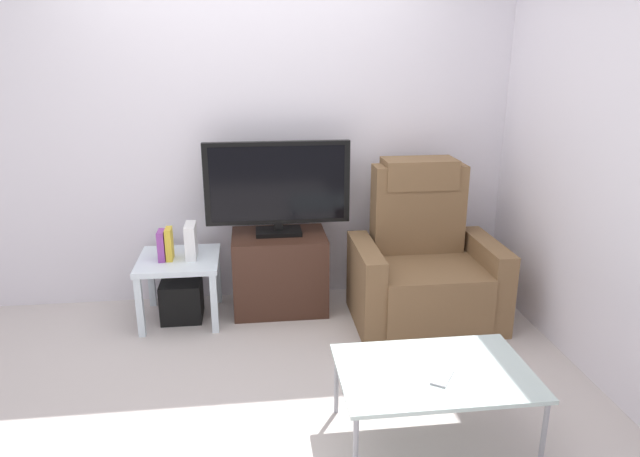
{
  "coord_description": "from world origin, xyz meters",
  "views": [
    {
      "loc": [
        -0.03,
        -2.98,
        1.82
      ],
      "look_at": [
        0.39,
        0.5,
        0.7
      ],
      "focal_mm": 32.15,
      "sensor_mm": 36.0,
      "label": 1
    }
  ],
  "objects_px": {
    "subwoofer_box": "(182,300)",
    "cell_phone": "(442,377)",
    "tv_stand": "(280,271)",
    "side_table": "(179,267)",
    "book_leftmost": "(162,245)",
    "recliner_armchair": "(424,266)",
    "game_console": "(191,241)",
    "book_middle": "(169,244)",
    "television": "(278,186)",
    "coffee_table": "(434,375)"
  },
  "relations": [
    {
      "from": "subwoofer_box",
      "to": "cell_phone",
      "type": "distance_m",
      "value": 2.06
    },
    {
      "from": "tv_stand",
      "to": "side_table",
      "type": "distance_m",
      "value": 0.7
    },
    {
      "from": "cell_phone",
      "to": "side_table",
      "type": "bearing_deg",
      "value": 164.86
    },
    {
      "from": "book_leftmost",
      "to": "cell_phone",
      "type": "bearing_deg",
      "value": -46.8
    },
    {
      "from": "recliner_armchair",
      "to": "game_console",
      "type": "bearing_deg",
      "value": 170.52
    },
    {
      "from": "tv_stand",
      "to": "book_middle",
      "type": "distance_m",
      "value": 0.8
    },
    {
      "from": "television",
      "to": "recliner_armchair",
      "type": "relative_size",
      "value": 0.92
    },
    {
      "from": "coffee_table",
      "to": "cell_phone",
      "type": "height_order",
      "value": "cell_phone"
    },
    {
      "from": "recliner_armchair",
      "to": "book_leftmost",
      "type": "distance_m",
      "value": 1.78
    },
    {
      "from": "recliner_armchair",
      "to": "cell_phone",
      "type": "xyz_separation_m",
      "value": [
        -0.33,
        -1.38,
        0.01
      ]
    },
    {
      "from": "side_table",
      "to": "game_console",
      "type": "xyz_separation_m",
      "value": [
        0.09,
        0.01,
        0.19
      ]
    },
    {
      "from": "recliner_armchair",
      "to": "coffee_table",
      "type": "relative_size",
      "value": 1.2
    },
    {
      "from": "book_middle",
      "to": "game_console",
      "type": "relative_size",
      "value": 0.94
    },
    {
      "from": "coffee_table",
      "to": "television",
      "type": "bearing_deg",
      "value": 111.91
    },
    {
      "from": "coffee_table",
      "to": "subwoofer_box",
      "type": "bearing_deg",
      "value": 131.85
    },
    {
      "from": "recliner_armchair",
      "to": "subwoofer_box",
      "type": "bearing_deg",
      "value": 171.2
    },
    {
      "from": "side_table",
      "to": "cell_phone",
      "type": "xyz_separation_m",
      "value": [
        1.34,
        -1.55,
        0.01
      ]
    },
    {
      "from": "book_leftmost",
      "to": "book_middle",
      "type": "xyz_separation_m",
      "value": [
        0.05,
        0.0,
        0.01
      ]
    },
    {
      "from": "subwoofer_box",
      "to": "game_console",
      "type": "bearing_deg",
      "value": 6.34
    },
    {
      "from": "book_middle",
      "to": "coffee_table",
      "type": "height_order",
      "value": "book_middle"
    },
    {
      "from": "subwoofer_box",
      "to": "television",
      "type": "bearing_deg",
      "value": 8.63
    },
    {
      "from": "recliner_armchair",
      "to": "book_leftmost",
      "type": "relative_size",
      "value": 5.35
    },
    {
      "from": "tv_stand",
      "to": "cell_phone",
      "type": "distance_m",
      "value": 1.76
    },
    {
      "from": "cell_phone",
      "to": "television",
      "type": "bearing_deg",
      "value": 145.49
    },
    {
      "from": "tv_stand",
      "to": "television",
      "type": "bearing_deg",
      "value": 90.0
    },
    {
      "from": "side_table",
      "to": "game_console",
      "type": "distance_m",
      "value": 0.21
    },
    {
      "from": "tv_stand",
      "to": "cell_phone",
      "type": "xyz_separation_m",
      "value": [
        0.65,
        -1.63,
        0.1
      ]
    },
    {
      "from": "coffee_table",
      "to": "book_middle",
      "type": "bearing_deg",
      "value": 133.31
    },
    {
      "from": "subwoofer_box",
      "to": "game_console",
      "type": "distance_m",
      "value": 0.44
    },
    {
      "from": "tv_stand",
      "to": "cell_phone",
      "type": "bearing_deg",
      "value": -68.37
    },
    {
      "from": "game_console",
      "to": "coffee_table",
      "type": "relative_size",
      "value": 0.26
    },
    {
      "from": "tv_stand",
      "to": "cell_phone",
      "type": "relative_size",
      "value": 4.38
    },
    {
      "from": "subwoofer_box",
      "to": "book_middle",
      "type": "relative_size",
      "value": 1.26
    },
    {
      "from": "tv_stand",
      "to": "book_middle",
      "type": "relative_size",
      "value": 3.01
    },
    {
      "from": "recliner_armchair",
      "to": "coffee_table",
      "type": "distance_m",
      "value": 1.36
    },
    {
      "from": "side_table",
      "to": "book_middle",
      "type": "height_order",
      "value": "book_middle"
    },
    {
      "from": "television",
      "to": "tv_stand",
      "type": "bearing_deg",
      "value": -90.0
    },
    {
      "from": "tv_stand",
      "to": "subwoofer_box",
      "type": "distance_m",
      "value": 0.71
    },
    {
      "from": "subwoofer_box",
      "to": "book_leftmost",
      "type": "height_order",
      "value": "book_leftmost"
    },
    {
      "from": "television",
      "to": "subwoofer_box",
      "type": "height_order",
      "value": "television"
    },
    {
      "from": "book_middle",
      "to": "coffee_table",
      "type": "bearing_deg",
      "value": -46.69
    },
    {
      "from": "side_table",
      "to": "book_middle",
      "type": "relative_size",
      "value": 2.47
    },
    {
      "from": "subwoofer_box",
      "to": "cell_phone",
      "type": "bearing_deg",
      "value": -49.23
    },
    {
      "from": "subwoofer_box",
      "to": "cell_phone",
      "type": "xyz_separation_m",
      "value": [
        1.34,
        -1.55,
        0.25
      ]
    },
    {
      "from": "book_leftmost",
      "to": "coffee_table",
      "type": "distance_m",
      "value": 2.05
    },
    {
      "from": "television",
      "to": "coffee_table",
      "type": "xyz_separation_m",
      "value": [
        0.64,
        -1.58,
        -0.55
      ]
    },
    {
      "from": "tv_stand",
      "to": "cell_phone",
      "type": "height_order",
      "value": "tv_stand"
    },
    {
      "from": "television",
      "to": "book_leftmost",
      "type": "xyz_separation_m",
      "value": [
        -0.79,
        -0.12,
        -0.35
      ]
    },
    {
      "from": "book_leftmost",
      "to": "cell_phone",
      "type": "relative_size",
      "value": 1.35
    },
    {
      "from": "television",
      "to": "coffee_table",
      "type": "relative_size",
      "value": 1.11
    }
  ]
}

